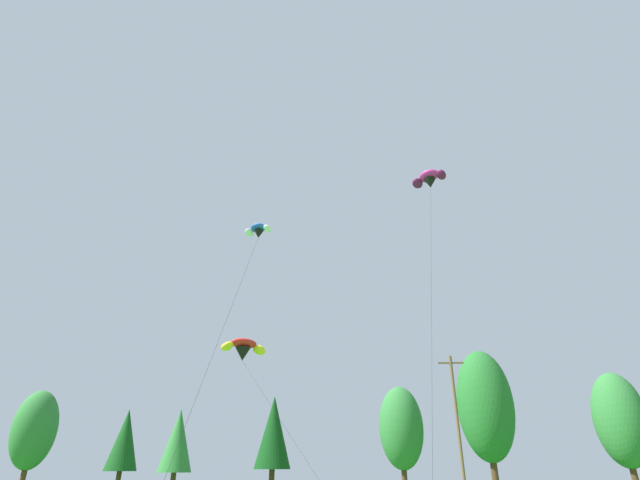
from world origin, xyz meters
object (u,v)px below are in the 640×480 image
object	(u,v)px
utility_pole	(458,422)
parafoil_kite_mid_red_yellow	(243,349)
parafoil_kite_high_blue_white	(258,231)
parafoil_kite_far_magenta	(429,179)

from	to	relation	value
utility_pole	parafoil_kite_mid_red_yellow	xyz separation A→B (m)	(-17.46, -4.01, 5.41)
parafoil_kite_mid_red_yellow	parafoil_kite_high_blue_white	bearing A→B (deg)	-74.32
parafoil_kite_far_magenta	parafoil_kite_high_blue_white	bearing A→B (deg)	-155.79
utility_pole	parafoil_kite_far_magenta	xyz separation A→B (m)	(-1.36, -6.70, 19.45)
parafoil_kite_far_magenta	utility_pole	bearing A→B (deg)	78.53
parafoil_kite_mid_red_yellow	parafoil_kite_far_magenta	world-z (taller)	parafoil_kite_far_magenta
parafoil_kite_high_blue_white	parafoil_kite_far_magenta	world-z (taller)	parafoil_kite_far_magenta
parafoil_kite_high_blue_white	parafoil_kite_mid_red_yellow	xyz separation A→B (m)	(-2.48, 8.82, -6.34)
parafoil_kite_mid_red_yellow	parafoil_kite_far_magenta	size ratio (longest dim) A/B	0.52
utility_pole	parafoil_kite_high_blue_white	distance (m)	22.96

